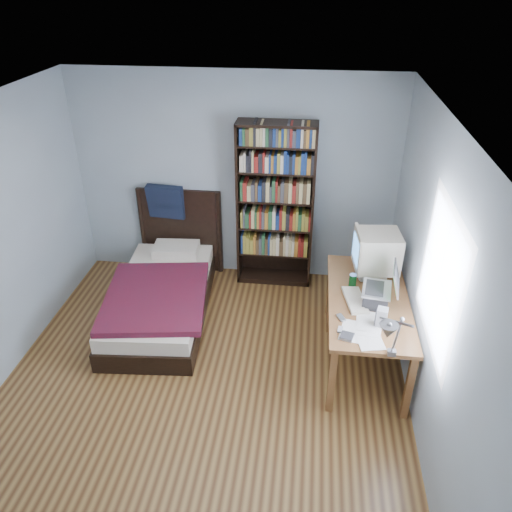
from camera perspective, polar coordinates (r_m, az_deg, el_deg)
name	(u,v)px	position (r m, az deg, el deg)	size (l,w,h in m)	color
room	(198,274)	(4.11, -6.63, -2.09)	(4.20, 4.24, 2.50)	#4D2D16
desk	(362,300)	(5.35, 12.03, -4.90)	(0.75, 1.55, 0.73)	brown
crt_monitor	(376,251)	(5.05, 13.56, 0.51)	(0.45, 0.42, 0.48)	beige
laptop	(378,294)	(4.70, 13.79, -4.19)	(0.37, 0.37, 0.41)	#2D2D30
desk_lamp	(390,333)	(3.57, 15.03, -8.46)	(0.25, 0.56, 0.66)	#99999E
keyboard	(355,300)	(4.74, 11.26, -5.00)	(0.17, 0.43, 0.03)	beige
speaker	(382,317)	(4.45, 14.17, -6.82)	(0.09, 0.09, 0.18)	#99989B
soda_can	(353,281)	(4.93, 10.99, -2.78)	(0.07, 0.07, 0.13)	#073515
mouse	(362,278)	(5.07, 12.00, -2.51)	(0.07, 0.12, 0.04)	silver
phone_silver	(341,318)	(4.51, 9.69, -6.94)	(0.05, 0.10, 0.02)	#B8B9BD
phone_grey	(340,330)	(4.38, 9.61, -8.29)	(0.04, 0.08, 0.02)	#99989B
external_drive	(347,337)	(4.31, 10.35, -9.04)	(0.11, 0.11, 0.02)	#99989B
bookshelf	(275,207)	(5.85, 2.23, 5.66)	(0.90, 0.30, 1.99)	black
bed	(163,291)	(5.74, -10.59, -3.95)	(1.21, 2.10, 1.16)	black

